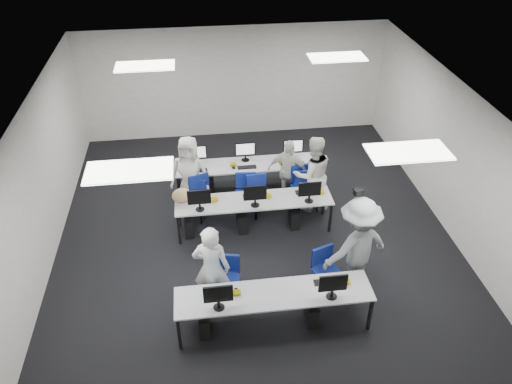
{
  "coord_description": "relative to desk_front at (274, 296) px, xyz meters",
  "views": [
    {
      "loc": [
        -1.01,
        -7.96,
        6.65
      ],
      "look_at": [
        0.03,
        0.1,
        1.0
      ],
      "focal_mm": 35.0,
      "sensor_mm": 36.0,
      "label": 1
    }
  ],
  "objects": [
    {
      "name": "chair_0",
      "position": [
        -0.73,
        0.64,
        -0.39
      ],
      "size": [
        0.54,
        0.57,
        0.91
      ],
      "rotation": [
        0.0,
        0.0,
        -0.21
      ],
      "color": "navy",
      "rests_on": "ground"
    },
    {
      "name": "chair_7",
      "position": [
        1.19,
        3.49,
        -0.4
      ],
      "size": [
        0.45,
        0.49,
        0.9
      ],
      "rotation": [
        0.0,
        0.0,
        -0.02
      ],
      "color": "navy",
      "rests_on": "ground"
    },
    {
      "name": "student_0",
      "position": [
        -0.97,
        0.57,
        0.18
      ],
      "size": [
        0.7,
        0.53,
        1.72
      ],
      "primitive_type": "imported",
      "rotation": [
        0.0,
        0.0,
        2.93
      ],
      "color": "white",
      "rests_on": "ground"
    },
    {
      "name": "student_3",
      "position": [
        0.86,
        3.51,
        0.09
      ],
      "size": [
        0.98,
        0.71,
        1.54
      ],
      "primitive_type": "imported",
      "rotation": [
        0.0,
        0.0,
        -0.42
      ],
      "color": "white",
      "rests_on": "ground"
    },
    {
      "name": "desk_front",
      "position": [
        0.0,
        0.0,
        0.0
      ],
      "size": [
        3.2,
        0.7,
        0.73
      ],
      "color": "#BBBEC0",
      "rests_on": "ground"
    },
    {
      "name": "equipment_mid",
      "position": [
        -0.19,
        2.58,
        -0.32
      ],
      "size": [
        2.91,
        0.41,
        1.19
      ],
      "color": "white",
      "rests_on": "desk_mid"
    },
    {
      "name": "chair_5",
      "position": [
        -1.15,
        3.52,
        -0.38
      ],
      "size": [
        0.6,
        0.63,
        0.96
      ],
      "rotation": [
        0.0,
        0.0,
        0.31
      ],
      "color": "navy",
      "rests_on": "ground"
    },
    {
      "name": "ceiling_panels",
      "position": [
        0.0,
        2.4,
        2.3
      ],
      "size": [
        5.2,
        4.6,
        0.02
      ],
      "color": "white",
      "rests_on": "room"
    },
    {
      "name": "equipment_front",
      "position": [
        -0.19,
        -0.02,
        -0.32
      ],
      "size": [
        2.51,
        0.41,
        1.19
      ],
      "color": "#0C5EA7",
      "rests_on": "desk_front"
    },
    {
      "name": "student_1",
      "position": [
        1.34,
        3.17,
        0.2
      ],
      "size": [
        0.92,
        0.75,
        1.76
      ],
      "primitive_type": "imported",
      "rotation": [
        0.0,
        0.0,
        3.24
      ],
      "color": "white",
      "rests_on": "ground"
    },
    {
      "name": "chair_2",
      "position": [
        -1.2,
        3.17,
        -0.41
      ],
      "size": [
        0.55,
        0.57,
        0.85
      ],
      "rotation": [
        0.0,
        0.0,
        -0.37
      ],
      "color": "navy",
      "rests_on": "ground"
    },
    {
      "name": "chair_1",
      "position": [
        1.06,
        0.65,
        -0.4
      ],
      "size": [
        0.57,
        0.59,
        0.89
      ],
      "rotation": [
        0.0,
        0.0,
        0.34
      ],
      "color": "navy",
      "rests_on": "ground"
    },
    {
      "name": "desk_back",
      "position": [
        0.0,
        4.0,
        0.0
      ],
      "size": [
        3.2,
        0.7,
        0.73
      ],
      "color": "#BBBEC0",
      "rests_on": "ground"
    },
    {
      "name": "equipment_back",
      "position": [
        0.19,
        4.02,
        -0.32
      ],
      "size": [
        2.91,
        0.41,
        1.19
      ],
      "color": "white",
      "rests_on": "desk_back"
    },
    {
      "name": "chair_3",
      "position": [
        -0.1,
        3.15,
        -0.39
      ],
      "size": [
        0.5,
        0.54,
        0.93
      ],
      "rotation": [
        0.0,
        0.0,
        -0.09
      ],
      "color": "navy",
      "rests_on": "ground"
    },
    {
      "name": "desk_mid",
      "position": [
        0.0,
        2.6,
        0.0
      ],
      "size": [
        3.2,
        0.7,
        0.73
      ],
      "color": "#BBBEC0",
      "rests_on": "ground"
    },
    {
      "name": "photographer",
      "position": [
        1.56,
        0.7,
        0.28
      ],
      "size": [
        1.39,
        1.04,
        1.92
      ],
      "primitive_type": "imported",
      "rotation": [
        0.0,
        0.0,
        3.44
      ],
      "color": "gray",
      "rests_on": "ground"
    },
    {
      "name": "handbag",
      "position": [
        -1.45,
        2.73,
        0.21
      ],
      "size": [
        0.43,
        0.31,
        0.32
      ],
      "primitive_type": "ellipsoid",
      "rotation": [
        0.0,
        0.0,
        0.18
      ],
      "color": "tan",
      "rests_on": "desk_mid"
    },
    {
      "name": "chair_4",
      "position": [
        1.18,
        3.21,
        -0.37
      ],
      "size": [
        0.59,
        0.63,
        0.99
      ],
      "rotation": [
        0.0,
        0.0,
        0.24
      ],
      "color": "navy",
      "rests_on": "ground"
    },
    {
      "name": "student_2",
      "position": [
        -1.27,
        3.55,
        0.19
      ],
      "size": [
        0.95,
        0.73,
        1.74
      ],
      "primitive_type": "imported",
      "rotation": [
        0.0,
        0.0,
        -0.23
      ],
      "color": "white",
      "rests_on": "ground"
    },
    {
      "name": "chair_6",
      "position": [
        0.11,
        3.44,
        -0.39
      ],
      "size": [
        0.5,
        0.53,
        0.93
      ],
      "rotation": [
        0.0,
        0.0,
        0.09
      ],
      "color": "navy",
      "rests_on": "ground"
    },
    {
      "name": "room",
      "position": [
        0.0,
        2.4,
        0.82
      ],
      "size": [
        9.0,
        9.02,
        3.0
      ],
      "color": "black",
      "rests_on": "ground"
    },
    {
      "name": "dslr_camera",
      "position": [
        1.51,
        0.87,
        1.3
      ],
      "size": [
        0.19,
        0.21,
        0.1
      ],
      "primitive_type": "cube",
      "rotation": [
        0.0,
        0.0,
        3.44
      ],
      "color": "black",
      "rests_on": "photographer"
    }
  ]
}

